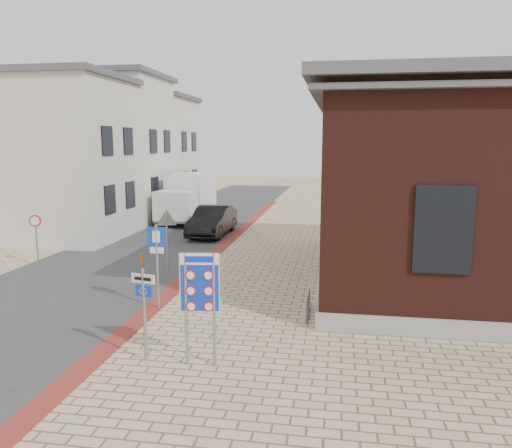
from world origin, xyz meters
The scene contains 16 objects.
ground centered at (0.00, 0.00, 0.00)m, with size 120.00×120.00×0.00m, color tan.
road_strip centered at (-5.50, 15.00, 0.01)m, with size 7.00×60.00×0.02m, color #38383A.
curb_strip centered at (-2.00, 10.00, 0.01)m, with size 0.60×40.00×0.02m, color maroon.
brick_building centered at (8.99, 7.00, 3.49)m, with size 13.00×13.00×6.80m.
townhouse_near centered at (-10.99, 12.00, 4.17)m, with size 7.40×6.40×8.30m.
townhouse_mid centered at (-10.99, 18.00, 4.57)m, with size 7.40×6.40×9.10m.
townhouse_far centered at (-10.99, 24.00, 4.17)m, with size 7.40×6.40×8.30m.
bike_rack centered at (2.65, 2.20, 0.26)m, with size 0.08×1.80×0.60m.
sedan centered at (-3.20, 13.95, 0.78)m, with size 1.66×4.75×1.57m, color black.
box_truck centered at (-5.92, 18.28, 1.53)m, with size 2.55×5.72×2.96m.
border_sign centered at (0.50, -1.50, 1.83)m, with size 0.87×0.18×2.56m.
essen_sign centered at (-0.80, -1.50, 1.41)m, with size 0.58×0.15×2.16m.
parking_sign centered at (-1.80, 2.00, 1.74)m, with size 0.56×0.07×2.55m.
yield_sign centered at (-2.91, 6.00, 1.86)m, with size 0.82×0.39×2.43m.
speed_sign centered at (-8.50, 6.27, 1.36)m, with size 0.48×0.13×2.07m.
bollard centered at (-3.50, 5.00, 0.49)m, with size 0.09×0.09×0.97m, color #E2590B.
Camera 1 is at (3.44, -11.68, 4.91)m, focal length 35.00 mm.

